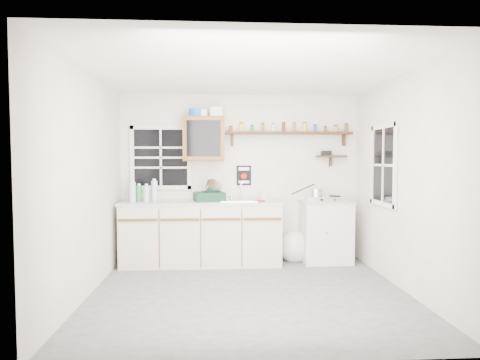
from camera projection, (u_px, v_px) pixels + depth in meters
name	position (u px, v px, depth m)	size (l,w,h in m)	color
room	(249.00, 184.00, 4.52)	(3.64, 3.24, 2.54)	#49494B
main_cabinet	(202.00, 233.00, 5.82)	(2.31, 0.63, 0.92)	beige
right_cabinet	(326.00, 231.00, 5.95)	(0.73, 0.57, 0.91)	beige
sink	(238.00, 200.00, 5.83)	(0.52, 0.44, 0.29)	silver
upper_cabinet	(204.00, 139.00, 5.89)	(0.60, 0.32, 0.65)	brown
upper_cabinet_clutter	(204.00, 113.00, 5.87)	(0.49, 0.24, 0.14)	#1B51B2
spice_shelf	(289.00, 132.00, 6.03)	(1.91, 0.18, 0.35)	black
secondary_shelf	(330.00, 156.00, 6.10)	(0.45, 0.16, 0.24)	black
warning_sign	(244.00, 175.00, 6.10)	(0.22, 0.02, 0.30)	black
window_back	(161.00, 158.00, 6.01)	(0.93, 0.03, 0.98)	black
window_right	(384.00, 165.00, 5.16)	(0.03, 0.78, 1.08)	black
water_bottles	(143.00, 192.00, 5.74)	(0.39, 0.17, 0.32)	#AABDC7
dish_rack	(210.00, 194.00, 5.83)	(0.48, 0.40, 0.32)	black
soap_bottle	(263.00, 194.00, 5.96)	(0.08, 0.08, 0.17)	silver
rag	(259.00, 201.00, 5.70)	(0.15, 0.13, 0.02)	maroon
hotplate	(326.00, 199.00, 5.91)	(0.58, 0.35, 0.08)	silver
saucepan	(316.00, 192.00, 5.90)	(0.44, 0.25, 0.19)	silver
trash_bag	(295.00, 247.00, 6.01)	(0.44, 0.40, 0.51)	silver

